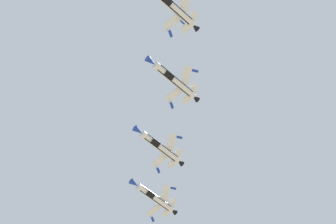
% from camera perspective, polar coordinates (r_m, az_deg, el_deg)
% --- Properties ---
extents(fighter_jet_lead, '(11.88, 12.65, 6.99)m').
position_cam_1_polar(fighter_jet_lead, '(148.17, 0.29, 8.47)').
color(fighter_jet_lead, white).
extents(fighter_jet_left_wing, '(11.88, 12.65, 6.60)m').
position_cam_1_polar(fighter_jet_left_wing, '(156.28, 0.43, 2.59)').
color(fighter_jet_left_wing, white).
extents(fighter_jet_right_wing, '(11.88, 12.65, 6.91)m').
position_cam_1_polar(fighter_jet_right_wing, '(168.12, -0.70, -2.79)').
color(fighter_jet_right_wing, white).
extents(fighter_jet_left_outer, '(11.88, 12.65, 6.54)m').
position_cam_1_polar(fighter_jet_left_outer, '(180.87, -1.12, -6.86)').
color(fighter_jet_left_outer, white).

